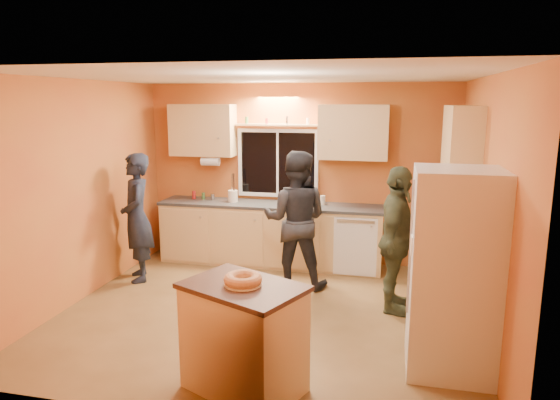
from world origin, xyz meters
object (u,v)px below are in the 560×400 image
(person_left, at_px, (137,218))
(person_right, at_px, (396,240))
(island, at_px, (244,337))
(refrigerator, at_px, (453,272))
(person_center, at_px, (295,220))

(person_left, xyz_separation_m, person_right, (3.32, -0.30, -0.02))
(island, relative_size, person_left, 0.66)
(refrigerator, height_order, person_left, refrigerator)
(island, bearing_deg, person_left, 158.40)
(refrigerator, height_order, person_center, refrigerator)
(person_left, xyz_separation_m, person_center, (2.07, 0.23, 0.03))
(refrigerator, bearing_deg, person_right, 111.82)
(refrigerator, bearing_deg, person_center, 135.18)
(person_left, height_order, person_right, person_left)
(island, bearing_deg, person_right, 81.88)
(refrigerator, distance_m, person_left, 4.07)
(person_center, bearing_deg, person_left, 3.93)
(refrigerator, distance_m, island, 1.87)
(person_left, bearing_deg, island, 12.69)
(person_left, relative_size, person_right, 1.02)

